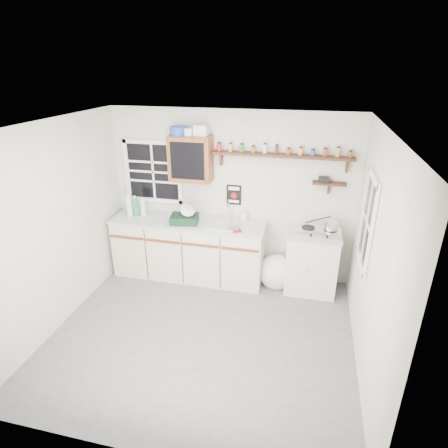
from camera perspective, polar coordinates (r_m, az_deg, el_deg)
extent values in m
cube|color=#515153|center=(4.81, -3.32, -16.44)|extent=(3.60, 3.20, 0.02)
cube|color=white|center=(3.74, -4.24, 14.71)|extent=(3.60, 3.20, 0.02)
cube|color=#B3AFA1|center=(4.93, -24.32, -0.48)|extent=(0.02, 3.20, 2.50)
cube|color=#B3AFA1|center=(4.03, 21.84, -5.27)|extent=(0.02, 3.20, 2.50)
cube|color=#B3AFA1|center=(5.56, 1.05, 4.29)|extent=(3.60, 0.02, 2.50)
cube|color=#B3AFA1|center=(2.87, -13.41, -16.78)|extent=(3.60, 0.02, 2.50)
cube|color=beige|center=(5.75, -5.39, -3.93)|extent=(2.27, 0.60, 0.88)
cube|color=#999BA0|center=(5.56, -5.56, 0.29)|extent=(2.31, 0.62, 0.04)
cube|color=brown|center=(5.70, -14.63, -2.00)|extent=(0.53, 0.02, 0.03)
cube|color=brown|center=(5.47, -9.33, -2.62)|extent=(0.53, 0.02, 0.03)
cube|color=brown|center=(5.29, -3.63, -3.27)|extent=(0.53, 0.02, 0.03)
cube|color=brown|center=(5.17, 2.42, -3.92)|extent=(0.53, 0.02, 0.03)
cube|color=silver|center=(5.52, 13.18, -5.73)|extent=(0.70, 0.55, 0.88)
cube|color=#999BA0|center=(5.32, 13.62, -1.44)|extent=(0.73, 0.57, 0.03)
cube|color=silver|center=(5.41, -0.19, 0.02)|extent=(0.52, 0.44, 0.03)
cylinder|color=silver|center=(5.49, 0.70, 1.91)|extent=(0.02, 0.02, 0.28)
cylinder|color=silver|center=(5.39, 0.57, 2.97)|extent=(0.02, 0.14, 0.02)
cube|color=brown|center=(5.39, -5.08, 9.95)|extent=(0.60, 0.30, 0.65)
cube|color=black|center=(5.25, -5.63, 9.54)|extent=(0.48, 0.02, 0.52)
cylinder|color=#193DA6|center=(5.38, -7.01, 13.95)|extent=(0.24, 0.24, 0.11)
cube|color=silver|center=(5.27, -3.53, 14.06)|extent=(0.18, 0.15, 0.14)
cylinder|color=silver|center=(5.27, -5.43, 13.79)|extent=(0.12, 0.12, 0.10)
cube|color=#311A0D|center=(5.18, 8.85, 10.29)|extent=(1.91, 0.18, 0.04)
cube|color=#311A0D|center=(5.38, -0.42, 9.94)|extent=(0.03, 0.10, 0.18)
cube|color=#311A0D|center=(5.25, 18.23, 8.45)|extent=(0.03, 0.10, 0.18)
cylinder|color=red|center=(5.31, -0.74, 11.64)|extent=(0.06, 0.06, 0.10)
cylinder|color=black|center=(5.29, -0.74, 12.27)|extent=(0.05, 0.05, 0.02)
cylinder|color=gold|center=(5.27, 0.97, 11.55)|extent=(0.05, 0.05, 0.10)
cylinder|color=black|center=(5.26, 0.98, 12.19)|extent=(0.04, 0.04, 0.02)
cylinder|color=#267226|center=(5.24, 2.71, 11.47)|extent=(0.06, 0.06, 0.11)
cylinder|color=black|center=(5.23, 2.72, 12.12)|extent=(0.05, 0.05, 0.02)
cylinder|color=#99591E|center=(5.22, 4.45, 11.24)|extent=(0.06, 0.06, 0.08)
cylinder|color=black|center=(5.21, 4.47, 11.78)|extent=(0.05, 0.05, 0.02)
cylinder|color=silver|center=(5.19, 6.23, 11.33)|extent=(0.05, 0.05, 0.12)
cylinder|color=black|center=(5.18, 6.26, 12.07)|extent=(0.05, 0.05, 0.02)
cylinder|color=#4C2614|center=(5.17, 8.00, 11.15)|extent=(0.04, 0.04, 0.11)
cylinder|color=black|center=(5.16, 8.04, 11.83)|extent=(0.04, 0.04, 0.02)
cylinder|color=#B24C19|center=(5.17, 9.78, 10.83)|extent=(0.05, 0.05, 0.08)
cylinder|color=black|center=(5.16, 9.81, 11.33)|extent=(0.05, 0.05, 0.02)
cylinder|color=gold|center=(5.16, 11.58, 10.78)|extent=(0.06, 0.06, 0.10)
cylinder|color=black|center=(5.15, 11.63, 11.39)|extent=(0.05, 0.05, 0.02)
cylinder|color=#334C8C|center=(5.16, 13.36, 10.51)|extent=(0.05, 0.05, 0.08)
cylinder|color=black|center=(5.15, 13.40, 11.01)|extent=(0.05, 0.05, 0.02)
cylinder|color=maroon|center=(5.16, 15.16, 10.47)|extent=(0.05, 0.05, 0.10)
cylinder|color=black|center=(5.15, 15.23, 11.09)|extent=(0.05, 0.05, 0.02)
cylinder|color=#BF8C3F|center=(5.16, 16.96, 10.40)|extent=(0.05, 0.05, 0.12)
cylinder|color=black|center=(5.15, 17.05, 11.14)|extent=(0.05, 0.05, 0.02)
cylinder|color=brown|center=(5.18, 18.70, 10.00)|extent=(0.05, 0.05, 0.08)
cylinder|color=black|center=(5.17, 18.77, 10.51)|extent=(0.05, 0.05, 0.02)
cube|color=#311A0D|center=(5.28, 15.75, 5.98)|extent=(0.45, 0.15, 0.03)
cube|color=#311A0D|center=(5.34, 15.65, 5.28)|extent=(0.03, 0.08, 0.14)
cube|color=black|center=(5.26, 14.94, 6.58)|extent=(0.14, 0.10, 0.07)
cube|color=black|center=(5.52, 1.51, 4.47)|extent=(0.22, 0.01, 0.30)
cube|color=white|center=(5.49, 1.51, 5.43)|extent=(0.16, 0.00, 0.05)
cylinder|color=#A50C0C|center=(5.52, 1.49, 4.34)|extent=(0.09, 0.01, 0.09)
cube|color=white|center=(5.55, 1.48, 3.47)|extent=(0.16, 0.00, 0.04)
cube|color=black|center=(5.81, -10.73, 7.82)|extent=(0.85, 0.02, 0.90)
cube|color=white|center=(5.81, -10.73, 7.82)|extent=(0.93, 0.03, 0.98)
cube|color=black|center=(4.44, 21.06, 0.35)|extent=(0.02, 0.70, 1.00)
cube|color=white|center=(4.44, 21.06, 0.35)|extent=(0.03, 0.78, 1.08)
cylinder|color=silver|center=(5.84, -14.26, 2.70)|extent=(0.09, 0.09, 0.32)
cylinder|color=silver|center=(5.78, -14.43, 4.32)|extent=(0.05, 0.05, 0.03)
cylinder|color=#297D4C|center=(5.84, -13.33, 2.59)|extent=(0.08, 0.08, 0.28)
cylinder|color=silver|center=(5.78, -13.47, 4.03)|extent=(0.04, 0.04, 0.03)
cylinder|color=silver|center=(5.81, -12.23, 2.47)|extent=(0.07, 0.07, 0.25)
cylinder|color=silver|center=(5.77, -12.35, 3.78)|extent=(0.04, 0.04, 0.03)
cube|color=black|center=(5.47, -6.05, 0.76)|extent=(0.43, 0.35, 0.12)
cylinder|color=silver|center=(5.41, -5.61, 1.87)|extent=(0.31, 0.32, 0.24)
imported|color=silver|center=(5.53, 2.99, 1.52)|extent=(0.11, 0.11, 0.19)
cube|color=maroon|center=(5.18, 2.00, -1.04)|extent=(0.15, 0.14, 0.02)
cube|color=silver|center=(5.28, 14.27, -1.07)|extent=(0.59, 0.32, 0.07)
cylinder|color=black|center=(5.26, 12.71, -0.51)|extent=(0.18, 0.18, 0.01)
cylinder|color=black|center=(5.28, 15.91, -0.80)|extent=(0.18, 0.18, 0.01)
cylinder|color=silver|center=(5.26, 15.97, -0.31)|extent=(0.17, 0.17, 0.11)
cylinder|color=black|center=(5.31, 14.13, 0.66)|extent=(0.34, 0.10, 0.17)
ellipsoid|color=silver|center=(5.62, 7.98, -7.29)|extent=(0.47, 0.42, 0.49)
cone|color=silver|center=(5.51, 8.32, -5.32)|extent=(0.13, 0.13, 0.13)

